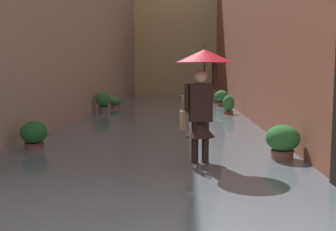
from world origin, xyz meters
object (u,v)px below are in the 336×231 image
(potted_plant_near_right, at_px, (34,136))
(potted_plant_far_left, at_px, (229,106))
(potted_plant_far_right, at_px, (115,103))
(person_wading, at_px, (202,85))
(potted_plant_near_left, at_px, (222,98))
(potted_plant_mid_right, at_px, (103,102))
(potted_plant_mid_left, at_px, (283,142))

(potted_plant_near_right, distance_m, potted_plant_far_left, 8.24)
(potted_plant_far_right, bearing_deg, potted_plant_far_left, 152.58)
(person_wading, height_order, potted_plant_near_left, person_wading)
(potted_plant_near_left, height_order, potted_plant_far_right, potted_plant_near_left)
(potted_plant_near_left, bearing_deg, potted_plant_mid_right, 33.47)
(potted_plant_near_left, relative_size, potted_plant_mid_right, 0.92)
(potted_plant_near_right, bearing_deg, potted_plant_near_left, -114.53)
(potted_plant_near_left, height_order, potted_plant_mid_right, potted_plant_mid_right)
(potted_plant_near_right, bearing_deg, potted_plant_mid_right, -89.54)
(potted_plant_near_right, xyz_separation_m, potted_plant_far_right, (-0.03, -9.20, -0.07))
(potted_plant_far_right, relative_size, potted_plant_mid_right, 0.66)
(potted_plant_far_right, distance_m, potted_plant_mid_right, 2.09)
(potted_plant_mid_left, bearing_deg, potted_plant_mid_right, -58.40)
(person_wading, bearing_deg, potted_plant_near_right, -18.12)
(potted_plant_near_left, height_order, potted_plant_near_right, potted_plant_near_left)
(potted_plant_near_left, xyz_separation_m, potted_plant_mid_right, (4.74, 3.13, 0.04))
(person_wading, distance_m, potted_plant_far_left, 8.08)
(potted_plant_near_right, distance_m, potted_plant_far_right, 9.21)
(person_wading, height_order, potted_plant_far_right, person_wading)
(potted_plant_near_left, xyz_separation_m, potted_plant_near_right, (4.68, 10.25, -0.09))
(potted_plant_far_left, bearing_deg, potted_plant_near_left, -90.92)
(potted_plant_mid_left, bearing_deg, person_wading, 14.06)
(person_wading, bearing_deg, potted_plant_far_left, -99.39)
(person_wading, xyz_separation_m, potted_plant_near_right, (3.32, -1.09, -1.07))
(person_wading, relative_size, potted_plant_near_left, 2.51)
(potted_plant_near_right, height_order, potted_plant_mid_right, potted_plant_mid_right)
(potted_plant_far_left, height_order, potted_plant_mid_left, potted_plant_far_left)
(person_wading, relative_size, potted_plant_far_left, 2.57)
(potted_plant_mid_left, bearing_deg, potted_plant_near_right, -8.61)
(potted_plant_near_left, height_order, potted_plant_far_left, potted_plant_near_left)
(potted_plant_far_left, bearing_deg, potted_plant_mid_right, -3.68)
(potted_plant_far_left, xyz_separation_m, potted_plant_far_right, (4.60, -2.38, -0.12))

